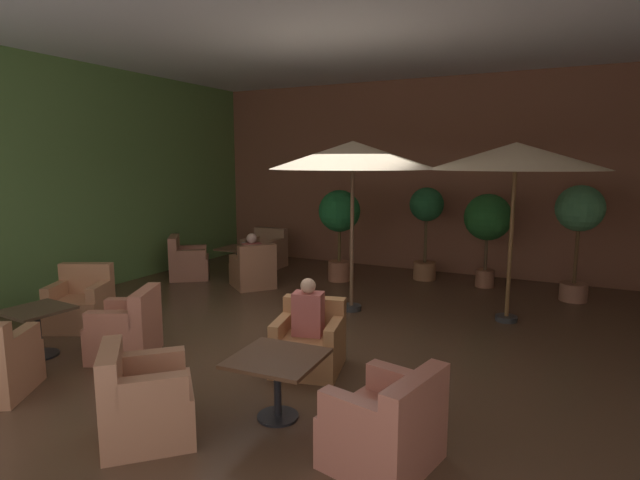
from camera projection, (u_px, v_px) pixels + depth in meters
name	position (u px, v px, depth m)	size (l,w,h in m)	color
ground_plane	(304.00, 333.00, 7.13)	(9.47, 9.79, 0.02)	#513725
wall_back_brick	(409.00, 176.00, 11.09)	(9.47, 0.08, 4.13)	brown
wall_left_accent	(70.00, 180.00, 8.89)	(0.08, 9.79, 4.13)	#5B8340
ceiling_slab	(303.00, 22.00, 6.48)	(9.47, 9.79, 0.06)	silver
cafe_table_front_left	(238.00, 253.00, 10.54)	(0.74, 0.74, 0.61)	black
armchair_front_left_north	(253.00, 271.00, 9.64)	(1.07, 1.05, 0.86)	#A36948
armchair_front_left_east	(265.00, 253.00, 11.48)	(0.81, 0.79, 0.87)	#A67555
armchair_front_left_south	(187.00, 263.00, 10.38)	(1.06, 1.06, 0.89)	#AB694F
cafe_table_front_right	(277.00, 369.00, 4.69)	(0.84, 0.84, 0.61)	black
armchair_front_right_north	(144.00, 403.00, 4.36)	(1.03, 1.03, 0.85)	#B57654
armchair_front_right_east	(386.00, 428.00, 3.99)	(0.90, 0.95, 0.81)	#B56650
armchair_front_right_south	(309.00, 344.00, 5.86)	(0.91, 0.93, 0.79)	#B57745
cafe_table_mid_center	(38.00, 321.00, 6.21)	(0.74, 0.74, 0.61)	black
armchair_mid_center_north	(81.00, 305.00, 7.32)	(1.00, 0.98, 0.90)	#B6774E
armchair_mid_center_west	(127.00, 331.00, 6.22)	(0.97, 0.97, 0.85)	#B5694F
patio_umbrella_tall_red	(516.00, 157.00, 7.26)	(2.53, 2.53, 2.66)	#2D2D2D
patio_umbrella_center_beige	(353.00, 156.00, 7.82)	(2.63, 2.63, 2.70)	#2D2D2D
potted_tree_left_corner	(339.00, 218.00, 10.03)	(0.83, 0.83, 1.83)	#A56143
potted_tree_mid_left	(488.00, 221.00, 9.52)	(0.88, 0.88, 1.79)	#A26144
potted_tree_mid_right	(426.00, 217.00, 10.14)	(0.68, 0.68, 1.88)	#A66942
potted_tree_right_corner	(579.00, 218.00, 8.54)	(0.79, 0.79, 2.00)	#A5674C
patron_blue_shirt	(308.00, 310.00, 5.76)	(0.38, 0.30, 0.66)	#B3564C
patron_by_window	(252.00, 251.00, 9.63)	(0.38, 0.40, 0.63)	#A94E48
iced_drink_cup	(244.00, 245.00, 10.53)	(0.08, 0.08, 0.11)	white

